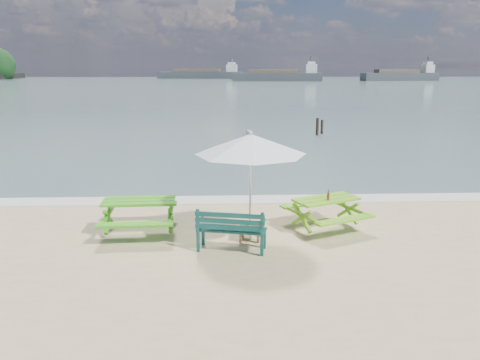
{
  "coord_description": "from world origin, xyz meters",
  "views": [
    {
      "loc": [
        -0.7,
        -8.87,
        3.91
      ],
      "look_at": [
        -0.22,
        3.0,
        1.0
      ],
      "focal_mm": 35.0,
      "sensor_mm": 36.0,
      "label": 1
    }
  ],
  "objects_px": {
    "picnic_table_right": "(326,214)",
    "swimmer": "(248,143)",
    "picnic_table_left": "(140,217)",
    "side_table": "(250,233)",
    "patio_umbrella": "(251,144)",
    "beer_bottle": "(328,197)",
    "park_bench": "(232,238)"
  },
  "relations": [
    {
      "from": "picnic_table_left",
      "to": "swimmer",
      "type": "bearing_deg",
      "value": 77.66
    },
    {
      "from": "side_table",
      "to": "swimmer",
      "type": "relative_size",
      "value": 0.37
    },
    {
      "from": "park_bench",
      "to": "side_table",
      "type": "height_order",
      "value": "park_bench"
    },
    {
      "from": "side_table",
      "to": "picnic_table_left",
      "type": "bearing_deg",
      "value": 167.03
    },
    {
      "from": "patio_umbrella",
      "to": "picnic_table_left",
      "type": "bearing_deg",
      "value": 167.03
    },
    {
      "from": "picnic_table_right",
      "to": "swimmer",
      "type": "distance_m",
      "value": 15.98
    },
    {
      "from": "picnic_table_left",
      "to": "park_bench",
      "type": "distance_m",
      "value": 2.5
    },
    {
      "from": "patio_umbrella",
      "to": "swimmer",
      "type": "xyz_separation_m",
      "value": [
        0.89,
        16.65,
        -2.68
      ]
    },
    {
      "from": "picnic_table_left",
      "to": "swimmer",
      "type": "xyz_separation_m",
      "value": [
        3.51,
        16.05,
        -0.83
      ]
    },
    {
      "from": "picnic_table_right",
      "to": "picnic_table_left",
      "type": "bearing_deg",
      "value": -178.49
    },
    {
      "from": "patio_umbrella",
      "to": "beer_bottle",
      "type": "bearing_deg",
      "value": 16.69
    },
    {
      "from": "picnic_table_left",
      "to": "picnic_table_right",
      "type": "bearing_deg",
      "value": 1.51
    },
    {
      "from": "park_bench",
      "to": "side_table",
      "type": "bearing_deg",
      "value": 54.41
    },
    {
      "from": "park_bench",
      "to": "swimmer",
      "type": "distance_m",
      "value": 17.33
    },
    {
      "from": "park_bench",
      "to": "patio_umbrella",
      "type": "relative_size",
      "value": 0.55
    },
    {
      "from": "picnic_table_left",
      "to": "park_bench",
      "type": "height_order",
      "value": "park_bench"
    },
    {
      "from": "picnic_table_right",
      "to": "swimmer",
      "type": "relative_size",
      "value": 1.45
    },
    {
      "from": "patio_umbrella",
      "to": "beer_bottle",
      "type": "relative_size",
      "value": 11.05
    },
    {
      "from": "picnic_table_left",
      "to": "beer_bottle",
      "type": "height_order",
      "value": "beer_bottle"
    },
    {
      "from": "picnic_table_left",
      "to": "patio_umbrella",
      "type": "height_order",
      "value": "patio_umbrella"
    },
    {
      "from": "park_bench",
      "to": "side_table",
      "type": "xyz_separation_m",
      "value": [
        0.44,
        0.61,
        -0.11
      ]
    },
    {
      "from": "side_table",
      "to": "swimmer",
      "type": "xyz_separation_m",
      "value": [
        0.89,
        16.65,
        -0.61
      ]
    },
    {
      "from": "picnic_table_right",
      "to": "park_bench",
      "type": "relative_size",
      "value": 1.45
    },
    {
      "from": "park_bench",
      "to": "swimmer",
      "type": "height_order",
      "value": "park_bench"
    },
    {
      "from": "patio_umbrella",
      "to": "swimmer",
      "type": "relative_size",
      "value": 1.83
    },
    {
      "from": "side_table",
      "to": "patio_umbrella",
      "type": "xyz_separation_m",
      "value": [
        -0.0,
        0.0,
        2.06
      ]
    },
    {
      "from": "patio_umbrella",
      "to": "beer_bottle",
      "type": "distance_m",
      "value": 2.43
    },
    {
      "from": "picnic_table_right",
      "to": "side_table",
      "type": "relative_size",
      "value": 3.97
    },
    {
      "from": "picnic_table_left",
      "to": "swimmer",
      "type": "relative_size",
      "value": 1.25
    },
    {
      "from": "picnic_table_left",
      "to": "picnic_table_right",
      "type": "distance_m",
      "value": 4.52
    },
    {
      "from": "side_table",
      "to": "picnic_table_right",
      "type": "bearing_deg",
      "value": 20.75
    },
    {
      "from": "picnic_table_right",
      "to": "swimmer",
      "type": "bearing_deg",
      "value": 93.63
    }
  ]
}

